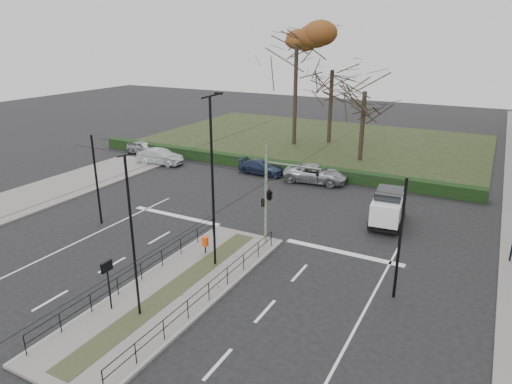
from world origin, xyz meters
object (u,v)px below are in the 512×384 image
Objects in this scene: streetlamp_median_near at (133,236)px; parked_car_second at (160,157)px; info_panel at (107,272)px; traffic_light at (271,193)px; parked_car_fourth at (316,174)px; streetlamp_median_far at (213,182)px; parked_car_third at (262,167)px; bare_tree_near at (365,97)px; white_van at (388,206)px; bare_tree_center at (332,76)px; parked_car_first at (143,147)px; litter_bin at (205,241)px; rust_tree at (297,44)px.

streetlamp_median_near is 1.65× the size of parked_car_second.
info_panel is 0.32× the size of streetlamp_median_near.
traffic_light reaches higher than parked_car_fourth.
streetlamp_median_far is 22.19m from parked_car_second.
parked_car_third is 12.27m from bare_tree_near.
white_van is (5.42, 6.56, -2.04)m from traffic_light.
bare_tree_near is at bearing -15.95° from parked_car_fourth.
streetlamp_median_near is 23.00m from parked_car_third.
bare_tree_center reaches higher than white_van.
bare_tree_center reaches higher than parked_car_second.
parked_car_first is at bearing 53.62° from parked_car_second.
bare_tree_center is (-11.49, 21.04, 6.39)m from white_van.
streetlamp_median_far is 17.12m from parked_car_fourth.
streetlamp_median_near reaches higher than traffic_light.
bare_tree_center reaches higher than parked_car_first.
streetlamp_median_far is at bearing -35.16° from litter_bin.
parked_car_first is (-19.13, 16.59, -0.21)m from litter_bin.
parked_car_fourth is at bearing 140.07° from white_van.
rust_tree is 10.30m from bare_tree_near.
parked_car_fourth is 16.81m from bare_tree_center.
streetlamp_median_far is at bearing 72.01° from info_panel.
white_van is at bearing -67.86° from bare_tree_near.
parked_car_first is 19.71m from rust_tree.
bare_tree_center reaches higher than parked_car_fourth.
litter_bin is 0.22× the size of white_van.
bare_tree_center is at bearing 102.41° from traffic_light.
streetlamp_median_far reaches higher than parked_car_fourth.
parked_car_first is at bearing 165.43° from white_van.
parked_car_second is at bearing 136.97° from streetlamp_median_far.
bare_tree_center is at bearing 131.39° from bare_tree_near.
info_panel is at bearing -118.36° from white_van.
rust_tree is at bearing 24.33° from parked_car_fourth.
streetlamp_median_far is 1.72× the size of parked_car_fourth.
streetlamp_median_far is 2.04× the size of parked_car_second.
streetlamp_median_near is 0.81× the size of streetlamp_median_far.
streetlamp_median_far is at bearing -139.25° from parked_car_second.
white_van is (8.74, 16.19, -0.78)m from info_panel.
info_panel reaches higher than parked_car_fourth.
parked_car_second is 0.84× the size of parked_car_fourth.
traffic_light is 4.37m from streetlamp_median_far.
bare_tree_center is at bearing 98.40° from streetlamp_median_far.
parked_car_fourth is at bearing 99.02° from traffic_light.
bare_tree_center is at bearing 94.23° from info_panel.
rust_tree is at bearing 105.25° from streetlamp_median_far.
parked_car_fourth reaches higher than parked_car_first.
bare_tree_near is (2.69, 31.05, 4.32)m from info_panel.
bare_tree_center is (-2.76, 37.23, 5.61)m from info_panel.
litter_bin is 0.27× the size of parked_car_first.
streetlamp_median_far is 2.12× the size of parked_car_third.
litter_bin is 0.07× the size of rust_tree.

